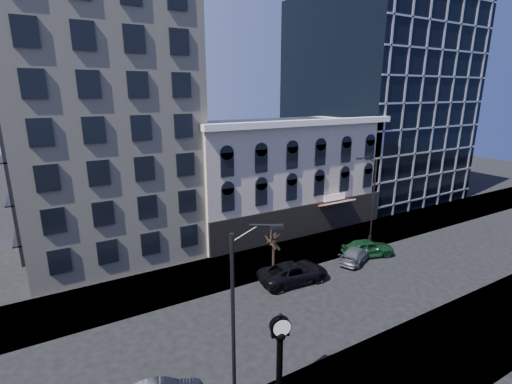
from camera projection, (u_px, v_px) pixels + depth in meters
ground at (260, 323)px, 25.17m from camera, size 160.00×160.00×0.00m
sidewalk_far at (213, 274)px, 31.84m from camera, size 160.00×6.00×0.12m
cream_tower at (94, 44)px, 32.95m from camera, size 15.90×15.40×42.50m
victorian_row at (279, 174)px, 42.69m from camera, size 22.60×11.19×12.50m
glass_office at (375, 100)px, 54.46m from camera, size 20.00×20.15×28.00m
street_clock at (280, 361)px, 18.27m from camera, size 1.10×1.10×4.86m
street_lamp_near at (249, 273)px, 15.90m from camera, size 2.48×1.09×9.93m
street_lamp_far at (369, 177)px, 37.16m from camera, size 2.27×0.96×9.05m
bare_tree_far at (274, 235)px, 31.97m from camera, size 2.38×2.38×4.08m
car_far_a at (293, 272)px, 30.42m from camera, size 6.12×3.18×1.65m
car_far_b at (356, 254)px, 34.20m from camera, size 5.02×3.66×1.35m
car_far_c at (368, 248)px, 35.20m from camera, size 5.29×3.31×1.68m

